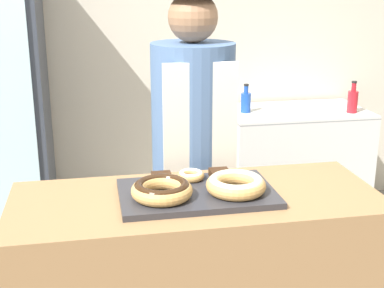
% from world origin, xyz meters
% --- Properties ---
extents(wall_back, '(8.00, 0.06, 2.70)m').
position_xyz_m(wall_back, '(0.00, 2.13, 1.35)').
color(wall_back, beige).
rests_on(wall_back, ground_plane).
extents(serving_tray, '(0.59, 0.37, 0.02)m').
position_xyz_m(serving_tray, '(0.00, 0.00, 0.97)').
color(serving_tray, '#2D2D33').
rests_on(serving_tray, display_counter).
extents(donut_chocolate_glaze, '(0.23, 0.23, 0.06)m').
position_xyz_m(donut_chocolate_glaze, '(-0.14, -0.05, 1.02)').
color(donut_chocolate_glaze, tan).
rests_on(donut_chocolate_glaze, serving_tray).
extents(donut_light_glaze, '(0.23, 0.23, 0.06)m').
position_xyz_m(donut_light_glaze, '(0.14, -0.05, 1.02)').
color(donut_light_glaze, tan).
rests_on(donut_light_glaze, serving_tray).
extents(donut_mini_center, '(0.11, 0.11, 0.03)m').
position_xyz_m(donut_mini_center, '(0.00, 0.12, 1.00)').
color(donut_mini_center, tan).
rests_on(donut_mini_center, serving_tray).
extents(brownie_back_left, '(0.08, 0.08, 0.03)m').
position_xyz_m(brownie_back_left, '(-0.12, 0.12, 1.00)').
color(brownie_back_left, '#382111').
rests_on(brownie_back_left, serving_tray).
extents(brownie_back_right, '(0.08, 0.08, 0.03)m').
position_xyz_m(brownie_back_right, '(0.12, 0.12, 1.00)').
color(brownie_back_right, '#382111').
rests_on(brownie_back_right, serving_tray).
extents(baker_person, '(0.40, 0.40, 1.75)m').
position_xyz_m(baker_person, '(0.09, 0.56, 0.92)').
color(baker_person, '#4C4C51').
rests_on(baker_person, ground_plane).
extents(beverage_fridge, '(0.59, 0.61, 1.93)m').
position_xyz_m(beverage_fridge, '(-0.97, 1.76, 0.97)').
color(beverage_fridge, '#333842').
rests_on(beverage_fridge, ground_plane).
extents(chest_freezer, '(1.03, 0.61, 0.84)m').
position_xyz_m(chest_freezer, '(1.10, 1.76, 0.43)').
color(chest_freezer, silver).
rests_on(chest_freezer, ground_plane).
extents(bottle_blue, '(0.07, 0.07, 0.21)m').
position_xyz_m(bottle_blue, '(0.71, 1.76, 0.92)').
color(bottle_blue, '#1E4CB2').
rests_on(bottle_blue, chest_freezer).
extents(bottle_red, '(0.07, 0.07, 0.23)m').
position_xyz_m(bottle_red, '(1.46, 1.61, 0.93)').
color(bottle_red, red).
rests_on(bottle_red, chest_freezer).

